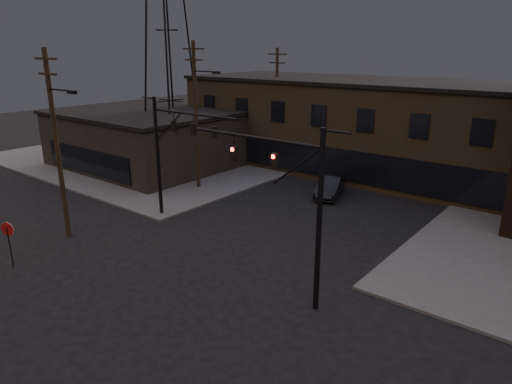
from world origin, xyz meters
TOP-DOWN VIEW (x-y plane):
  - ground at (0.00, 0.00)m, footprint 140.00×140.00m
  - sidewalk_nw at (-22.00, 22.00)m, footprint 30.00×30.00m
  - building_row at (0.00, 28.00)m, footprint 40.00×12.00m
  - building_left at (-20.00, 16.00)m, footprint 16.00×12.00m
  - traffic_signal_near at (5.36, 4.50)m, footprint 7.12×0.24m
  - traffic_signal_far at (-6.72, 8.00)m, footprint 7.12×0.24m
  - stop_sign at (-8.00, -1.99)m, footprint 0.72×0.33m
  - utility_pole_near at (-9.43, 2.00)m, footprint 3.70×0.28m
  - utility_pole_mid at (-10.44, 14.00)m, footprint 3.70×0.28m
  - utility_pole_far at (-11.50, 26.00)m, footprint 2.20×0.28m
  - transmission_tower at (-18.00, 18.00)m, footprint 7.00×7.00m
  - car_crossing at (-1.12, 18.89)m, footprint 2.98×4.86m

SIDE VIEW (x-z plane):
  - ground at x=0.00m, z-range 0.00..0.00m
  - sidewalk_nw at x=-22.00m, z-range 0.00..0.15m
  - car_crossing at x=-1.12m, z-range 0.00..1.51m
  - stop_sign at x=-8.00m, z-range 0.60..3.08m
  - building_left at x=-20.00m, z-range 0.00..5.00m
  - building_row at x=0.00m, z-range 0.00..8.00m
  - traffic_signal_near at x=5.36m, z-range 0.93..8.93m
  - traffic_signal_far at x=-6.72m, z-range 1.01..9.01m
  - utility_pole_far at x=-11.50m, z-range 0.28..11.28m
  - utility_pole_near at x=-9.43m, z-range 0.37..11.37m
  - utility_pole_mid at x=-10.44m, z-range 0.38..11.88m
  - transmission_tower at x=-18.00m, z-range 0.00..25.00m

